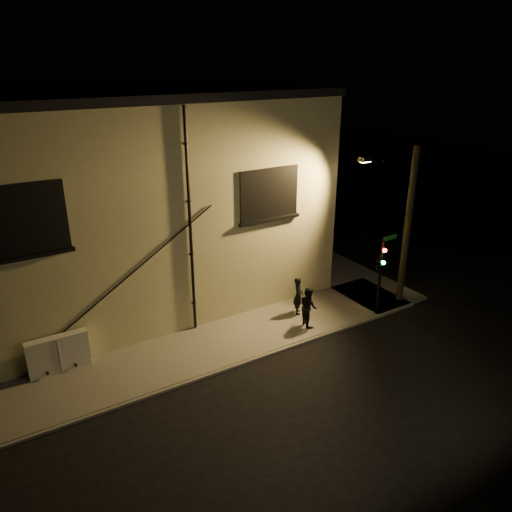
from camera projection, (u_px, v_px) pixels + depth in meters
ground at (275, 352)px, 18.01m from camera, size 90.00×90.00×0.00m
sidewalk at (244, 296)px, 22.05m from camera, size 21.00×16.00×0.12m
building at (108, 191)px, 22.02m from camera, size 16.20×12.23×8.80m
utility_cabinet at (58, 354)px, 16.53m from camera, size 1.98×0.33×1.30m
pedestrian_a at (298, 296)px, 20.23m from camera, size 0.62×0.69×1.58m
pedestrian_b at (308, 306)px, 19.33m from camera, size 0.73×0.87×1.59m
traffic_signal at (380, 264)px, 19.75m from camera, size 1.16×1.87×3.22m
streetlamp_pole at (405, 222)px, 20.40m from camera, size 2.02×1.38×6.75m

